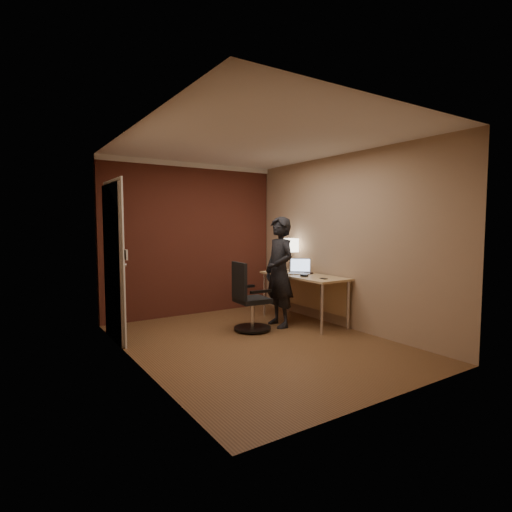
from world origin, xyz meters
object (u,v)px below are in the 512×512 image
mouse (304,276)px  phone (324,279)px  wallet (309,273)px  desk (307,283)px  laptop (300,269)px  person (279,272)px  office_chair (249,301)px  desk_lamp (289,246)px

mouse → phone: (0.07, -0.34, -0.01)m
wallet → desk: bearing=-145.8°
mouse → laptop: bearing=47.4°
desk → phone: phone is taller
mouse → phone: bearing=-91.0°
laptop → wallet: size_ratio=3.80×
phone → person: (-0.39, 0.52, 0.07)m
mouse → office_chair: 0.93m
laptop → wallet: laptop is taller
office_chair → laptop: bearing=8.5°
desk_lamp → person: size_ratio=0.33×
mouse → wallet: (0.28, 0.22, -0.01)m
laptop → mouse: (-0.19, -0.34, -0.05)m
desk → wallet: bearing=34.2°
phone → office_chair: bearing=156.8°
desk_lamp → mouse: desk_lamp is taller
desk_lamp → office_chair: 1.42m
desk_lamp → office_chair: desk_lamp is taller
desk → mouse: size_ratio=15.00×
laptop → office_chair: office_chair is taller
person → office_chair: bearing=-86.2°
desk → mouse: (-0.20, -0.17, 0.14)m
laptop → phone: bearing=-100.1°
wallet → person: 0.60m
laptop → wallet: 0.15m
desk → wallet: size_ratio=13.64×
desk → office_chair: 1.07m
laptop → person: size_ratio=0.26×
desk_lamp → phone: size_ratio=4.65×
laptop → phone: laptop is taller
desk → laptop: bearing=93.4°
person → phone: bearing=41.5°
desk → mouse: bearing=-139.5°
office_chair → phone: bearing=-29.5°
phone → person: bearing=133.4°
mouse → wallet: bearing=25.8°
mouse → wallet: size_ratio=0.91×
laptop → mouse: 0.39m
office_chair → person: 0.65m
desk_lamp → person: 0.85m
phone → wallet: size_ratio=1.05×
desk_lamp → wallet: size_ratio=4.86×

